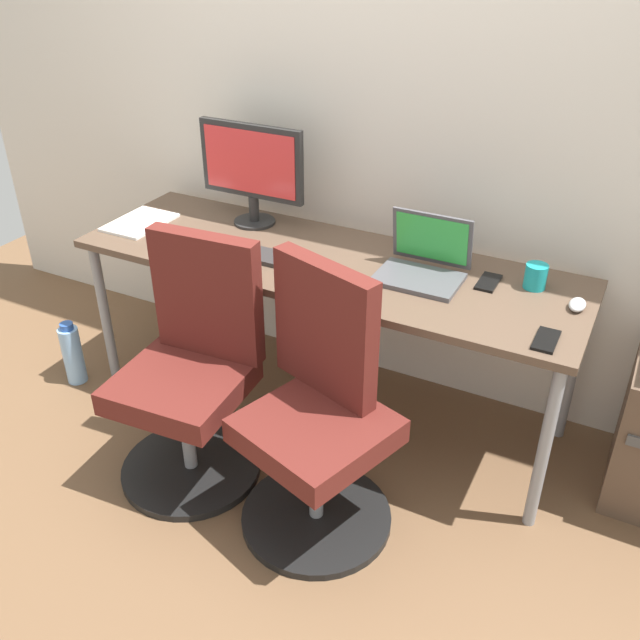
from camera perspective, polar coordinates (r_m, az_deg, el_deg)
The scene contains 17 objects.
ground_plane at distance 3.11m, azimuth 0.43°, elevation -6.98°, with size 5.28×5.28×0.00m, color brown.
back_wall at distance 2.88m, azimuth 4.35°, elevation 18.63°, with size 4.40×0.04×2.60m, color silver.
desk at distance 2.75m, azimuth 0.48°, elevation 3.93°, with size 2.02×0.64×0.72m.
office_chair_left at distance 2.61m, azimuth -10.45°, elevation -4.45°, with size 0.54×0.54×0.94m.
office_chair_right at distance 2.37m, azimuth -0.07°, elevation -7.97°, with size 0.55×0.55×0.94m.
water_bottle_on_floor at distance 3.37m, azimuth -19.68°, elevation -2.64°, with size 0.09×0.09×0.31m.
desktop_monitor at distance 2.98m, azimuth -5.64°, elevation 12.38°, with size 0.48×0.18×0.43m.
open_laptop at distance 2.61m, azimuth 8.52°, elevation 4.72°, with size 0.31×0.26×0.23m.
keyboard_by_monitor at distance 2.74m, azimuth -9.71°, elevation 4.90°, with size 0.34×0.12×0.02m, color #B7B7B7.
keyboard_by_laptop at distance 2.70m, azimuth -2.89°, elevation 4.87°, with size 0.34×0.12×0.02m, color #2D2D2D.
mouse_by_monitor at distance 2.54m, azimuth 20.41°, elevation 1.20°, with size 0.06×0.10×0.03m, color #B7B7B7.
mouse_by_laptop at distance 2.51m, azimuth -0.66°, elevation 2.97°, with size 0.06×0.10×0.03m, color silver.
coffee_mug at distance 2.62m, azimuth 17.32°, elevation 3.45°, with size 0.08×0.08×0.09m, color teal.
pen_cup at distance 2.80m, azimuth 9.85°, elevation 6.46°, with size 0.07×0.07×0.10m, color slate.
phone_near_monitor at distance 2.32m, azimuth 18.10°, elevation -1.58°, with size 0.07×0.14×0.01m, color black.
phone_near_laptop at distance 2.62m, azimuth 13.68°, elevation 3.05°, with size 0.07×0.14×0.01m, color black.
paper_pile at distance 3.15m, azimuth -14.60°, elevation 7.77°, with size 0.21×0.30×0.01m, color white.
Camera 1 is at (1.10, -2.19, 1.91)m, focal length 38.91 mm.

